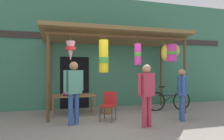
% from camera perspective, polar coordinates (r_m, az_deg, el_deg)
% --- Properties ---
extents(ground_plane, '(30.00, 30.00, 0.00)m').
position_cam_1_polar(ground_plane, '(5.77, 0.87, -14.90)').
color(ground_plane, gray).
extents(shop_facade, '(12.91, 0.29, 4.47)m').
position_cam_1_polar(shop_facade, '(7.90, -3.95, 5.39)').
color(shop_facade, '#387056').
rests_on(shop_facade, ground_plane).
extents(market_stall_canopy, '(5.01, 2.12, 2.83)m').
position_cam_1_polar(market_stall_canopy, '(6.79, 2.36, 8.32)').
color(market_stall_canopy, brown).
rests_on(market_stall_canopy, ground_plane).
extents(display_table, '(1.39, 0.77, 0.65)m').
position_cam_1_polar(display_table, '(6.59, -11.26, -7.78)').
color(display_table, brown).
rests_on(display_table, ground_plane).
extents(flower_heap_on_table, '(0.58, 0.41, 0.13)m').
position_cam_1_polar(flower_heap_on_table, '(6.50, -11.79, -6.76)').
color(flower_heap_on_table, '#D13399').
rests_on(flower_heap_on_table, display_table).
extents(folding_chair, '(0.55, 0.55, 0.84)m').
position_cam_1_polar(folding_chair, '(5.76, -0.92, -9.80)').
color(folding_chair, '#AD1E1E').
rests_on(folding_chair, ground_plane).
extents(wicker_basket_by_table, '(0.38, 0.38, 0.24)m').
position_cam_1_polar(wicker_basket_by_table, '(6.72, -1.66, -11.72)').
color(wicker_basket_by_table, brown).
rests_on(wicker_basket_by_table, ground_plane).
extents(parked_bicycle, '(1.75, 0.44, 0.92)m').
position_cam_1_polar(parked_bicycle, '(7.54, 16.53, -8.71)').
color(parked_bicycle, black).
rests_on(parked_bicycle, ground_plane).
extents(vendor_in_orange, '(0.56, 0.35, 1.62)m').
position_cam_1_polar(vendor_in_orange, '(5.09, 10.23, -5.92)').
color(vendor_in_orange, '#B23347').
rests_on(vendor_in_orange, ground_plane).
extents(customer_foreground, '(0.54, 0.37, 1.71)m').
position_cam_1_polar(customer_foreground, '(5.32, -11.29, -5.06)').
color(customer_foreground, '#2D5193').
rests_on(customer_foreground, ground_plane).
extents(shopper_by_bananas, '(0.37, 0.54, 1.51)m').
position_cam_1_polar(shopper_by_bananas, '(6.02, 19.99, -5.72)').
color(shopper_by_bananas, '#2D5193').
rests_on(shopper_by_bananas, ground_plane).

